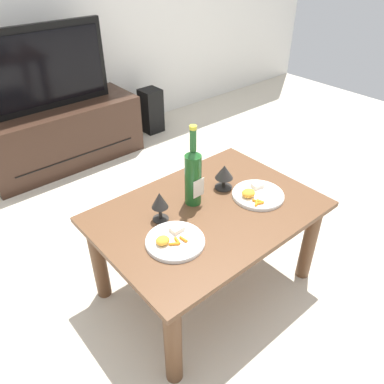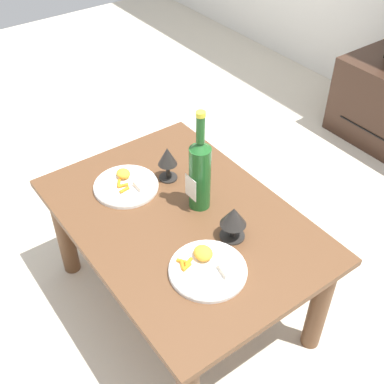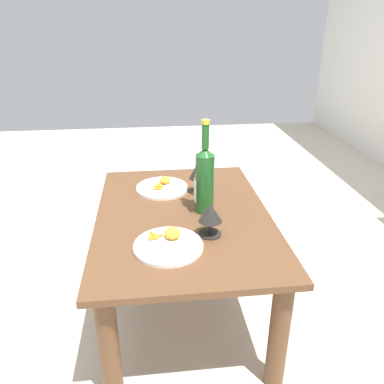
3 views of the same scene
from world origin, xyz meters
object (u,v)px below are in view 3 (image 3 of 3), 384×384
Objects in this scene: dining_table at (183,233)px; dinner_plate_left at (163,187)px; goblet_left at (197,173)px; wine_bottle at (205,178)px; goblet_right at (210,215)px; dinner_plate_right at (169,244)px.

dining_table is 4.15× the size of dinner_plate_left.
goblet_left is 0.58× the size of dinner_plate_left.
dining_table is 2.61× the size of wine_bottle.
wine_bottle is at bearing 1.88° from goblet_left.
wine_bottle is at bearing 178.12° from goblet_right.
wine_bottle is 2.74× the size of goblet_left.
goblet_left is at bearing 157.87° from dining_table.
wine_bottle is 0.32m from dinner_plate_left.
wine_bottle is at bearing 148.00° from dinner_plate_right.
goblet_right reaches higher than dinner_plate_left.
goblet_right reaches higher than dinner_plate_right.
goblet_right is at bearing 25.24° from dining_table.
goblet_right is 0.52× the size of dinner_plate_left.
dining_table is 0.29m from goblet_left.
dinner_plate_right reaches higher than dinner_plate_left.
dinner_plate_right is at bearing -66.15° from goblet_right.
dinner_plate_left is (-0.05, -0.16, -0.08)m from goblet_left.
goblet_right is 0.46m from dinner_plate_left.
dinner_plate_left is at bearing -179.99° from dinner_plate_right.
goblet_left is 0.18m from dinner_plate_left.
dining_table is 4.09× the size of dinner_plate_right.
wine_bottle is at bearing 34.33° from dinner_plate_left.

